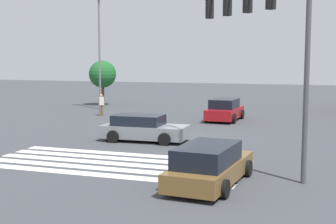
{
  "coord_description": "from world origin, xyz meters",
  "views": [
    {
      "loc": [
        8.19,
        -23.93,
        4.26
      ],
      "look_at": [
        0.0,
        0.0,
        1.41
      ],
      "focal_mm": 50.0,
      "sensor_mm": 36.0,
      "label": 1
    }
  ],
  "objects": [
    {
      "name": "ground_plane",
      "position": [
        0.0,
        0.0,
        0.0
      ],
      "size": [
        115.87,
        115.87,
        0.0
      ],
      "primitive_type": "plane",
      "color": "#3D3F44"
    },
    {
      "name": "crosswalk_markings",
      "position": [
        0.0,
        -6.82,
        0.0
      ],
      "size": [
        10.72,
        4.4,
        0.01
      ],
      "rotation": [
        0.0,
        0.0,
        1.57
      ],
      "color": "silver",
      "rests_on": "ground_plane"
    },
    {
      "name": "traffic_signal_mast",
      "position": [
        5.78,
        -5.78,
        5.47
      ],
      "size": [
        4.85,
        4.85,
        7.23
      ],
      "rotation": [
        0.0,
        0.0,
        2.36
      ],
      "color": "#47474C",
      "rests_on": "ground_plane"
    },
    {
      "name": "car_1",
      "position": [
        -0.89,
        -1.44,
        0.67
      ],
      "size": [
        4.52,
        2.27,
        1.37
      ],
      "rotation": [
        0.0,
        0.0,
        0.03
      ],
      "color": "gray",
      "rests_on": "ground_plane"
    },
    {
      "name": "car_2",
      "position": [
        1.44,
        8.0,
        0.73
      ],
      "size": [
        2.22,
        4.29,
        1.53
      ],
      "rotation": [
        0.0,
        0.0,
        1.53
      ],
      "color": "maroon",
      "rests_on": "ground_plane"
    },
    {
      "name": "car_4",
      "position": [
        4.48,
        -8.73,
        0.68
      ],
      "size": [
        2.34,
        4.92,
        1.42
      ],
      "rotation": [
        0.0,
        0.0,
        1.49
      ],
      "color": "brown",
      "rests_on": "ground_plane"
    },
    {
      "name": "pedestrian",
      "position": [
        -8.01,
        7.8,
        0.92
      ],
      "size": [
        0.41,
        0.41,
        1.65
      ],
      "rotation": [
        0.0,
        0.0,
        -0.77
      ],
      "color": "brown",
      "rests_on": "ground_plane"
    },
    {
      "name": "street_light_pole_a",
      "position": [
        -10.25,
        12.0,
        5.55
      ],
      "size": [
        0.8,
        0.36,
        9.45
      ],
      "color": "slate",
      "rests_on": "ground_plane"
    },
    {
      "name": "tree_corner_a",
      "position": [
        -11.54,
        15.05,
        2.89
      ],
      "size": [
        2.51,
        2.51,
        4.16
      ],
      "color": "brown",
      "rests_on": "ground_plane"
    }
  ]
}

